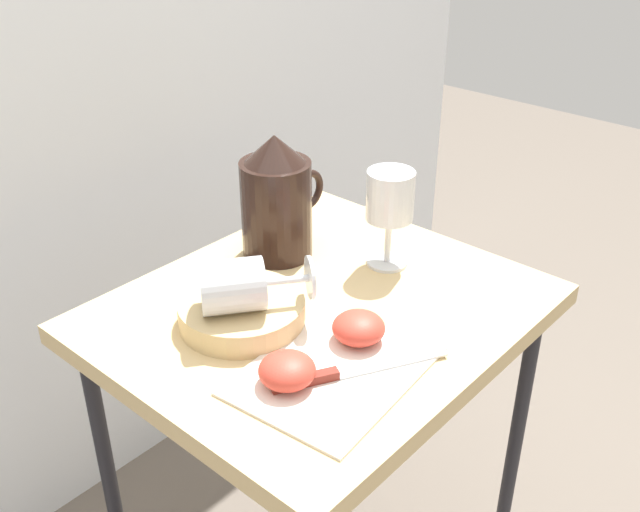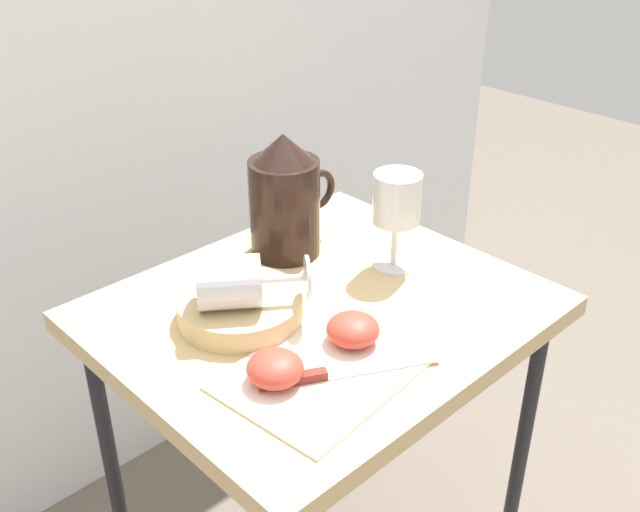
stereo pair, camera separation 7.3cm
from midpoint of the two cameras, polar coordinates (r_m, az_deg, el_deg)
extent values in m
cube|color=white|center=(1.41, -20.29, 13.17)|extent=(2.40, 0.03, 1.81)
cube|color=tan|center=(1.07, -1.96, -4.46)|extent=(0.59, 0.51, 0.03)
cylinder|color=black|center=(1.36, 12.97, -15.05)|extent=(0.02, 0.02, 0.64)
cylinder|color=black|center=(1.31, -17.12, -17.80)|extent=(0.02, 0.02, 0.64)
cylinder|color=black|center=(1.54, -1.05, -7.92)|extent=(0.02, 0.02, 0.64)
cube|color=silver|center=(0.94, -1.19, -8.83)|extent=(0.26, 0.21, 0.00)
cylinder|color=tan|center=(1.03, -8.04, -4.27)|extent=(0.17, 0.17, 0.03)
cylinder|color=black|center=(1.16, -5.16, 3.55)|extent=(0.11, 0.11, 0.16)
cylinder|color=#D1661E|center=(1.18, -5.09, 2.19)|extent=(0.10, 0.10, 0.09)
cone|color=black|center=(1.12, -5.39, 8.15)|extent=(0.09, 0.09, 0.04)
torus|color=black|center=(1.21, -2.66, 5.04)|extent=(0.07, 0.01, 0.07)
cylinder|color=silver|center=(1.17, 3.30, -0.47)|extent=(0.06, 0.06, 0.00)
cylinder|color=silver|center=(1.15, 3.35, 1.23)|extent=(0.01, 0.01, 0.07)
cylinder|color=silver|center=(1.12, 3.46, 4.64)|extent=(0.07, 0.07, 0.08)
cylinder|color=#D1661E|center=(1.12, 3.44, 3.85)|extent=(0.06, 0.06, 0.04)
cylinder|color=silver|center=(0.98, -8.86, -2.33)|extent=(0.11, 0.11, 0.07)
cylinder|color=silver|center=(0.99, -4.71, -1.89)|extent=(0.05, 0.04, 0.01)
cylinder|color=silver|center=(0.99, -2.88, -1.70)|extent=(0.04, 0.05, 0.06)
ellipsoid|color=#CC3D2D|center=(0.91, -4.87, -8.78)|extent=(0.07, 0.07, 0.04)
ellipsoid|color=#CC3D2D|center=(0.98, 0.83, -5.56)|extent=(0.07, 0.07, 0.04)
cube|color=silver|center=(0.95, 3.37, -8.25)|extent=(0.14, 0.09, 0.00)
cube|color=maroon|center=(0.91, -3.47, -9.54)|extent=(0.08, 0.05, 0.01)
camera|label=1|loc=(0.04, -92.05, -1.15)|focal=41.80mm
camera|label=2|loc=(0.04, 87.95, 1.15)|focal=41.80mm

